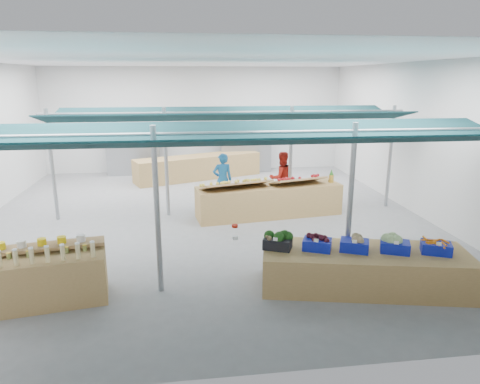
# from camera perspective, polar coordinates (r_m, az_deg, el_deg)

# --- Properties ---
(floor) EXTENTS (13.00, 13.00, 0.00)m
(floor) POSITION_cam_1_polar(r_m,az_deg,el_deg) (11.83, -4.72, -3.58)
(floor) COLOR slate
(floor) RESTS_ON ground
(hall) EXTENTS (13.00, 13.00, 13.00)m
(hall) POSITION_cam_1_polar(r_m,az_deg,el_deg) (12.71, -5.32, 9.90)
(hall) COLOR silver
(hall) RESTS_ON ground
(pole_grid) EXTENTS (10.00, 4.60, 3.00)m
(pole_grid) POSITION_cam_1_polar(r_m,az_deg,el_deg) (9.74, -0.00, 3.47)
(pole_grid) COLOR gray
(pole_grid) RESTS_ON floor
(awnings) EXTENTS (9.50, 7.08, 0.30)m
(awnings) POSITION_cam_1_polar(r_m,az_deg,el_deg) (9.59, -0.00, 9.15)
(awnings) COLOR black
(awnings) RESTS_ON pole_grid
(back_shelving_left) EXTENTS (2.00, 0.50, 2.00)m
(back_shelving_left) POSITION_cam_1_polar(r_m,az_deg,el_deg) (17.54, -14.04, 5.49)
(back_shelving_left) COLOR #B23F33
(back_shelving_left) RESTS_ON floor
(back_shelving_right) EXTENTS (2.00, 0.50, 2.00)m
(back_shelving_right) POSITION_cam_1_polar(r_m,az_deg,el_deg) (17.61, 0.74, 5.97)
(back_shelving_right) COLOR #B23F33
(back_shelving_right) RESTS_ON floor
(bottle_shelf) EXTENTS (2.03, 1.41, 1.13)m
(bottle_shelf) POSITION_cam_1_polar(r_m,az_deg,el_deg) (8.16, -24.21, -10.21)
(bottle_shelf) COLOR olive
(bottle_shelf) RESTS_ON floor
(veg_counter) EXTENTS (3.87, 1.97, 0.72)m
(veg_counter) POSITION_cam_1_polar(r_m,az_deg,el_deg) (8.28, 16.20, -9.85)
(veg_counter) COLOR olive
(veg_counter) RESTS_ON floor
(fruit_counter) EXTENTS (4.13, 1.49, 0.87)m
(fruit_counter) POSITION_cam_1_polar(r_m,az_deg,el_deg) (11.98, 3.89, -1.16)
(fruit_counter) COLOR olive
(fruit_counter) RESTS_ON floor
(far_counter) EXTENTS (4.92, 2.71, 0.88)m
(far_counter) POSITION_cam_1_polar(r_m,az_deg,el_deg) (16.51, -5.55, 3.32)
(far_counter) COLOR olive
(far_counter) RESTS_ON floor
(crate_stack) EXTENTS (0.53, 0.39, 0.61)m
(crate_stack) POSITION_cam_1_polar(r_m,az_deg,el_deg) (8.76, 24.23, -9.61)
(crate_stack) COLOR #0E1AA0
(crate_stack) RESTS_ON floor
(vendor_left) EXTENTS (0.64, 0.46, 1.62)m
(vendor_left) POSITION_cam_1_polar(r_m,az_deg,el_deg) (12.77, -2.34, 1.62)
(vendor_left) COLOR #165891
(vendor_left) RESTS_ON floor
(vendor_right) EXTENTS (0.86, 0.71, 1.62)m
(vendor_right) POSITION_cam_1_polar(r_m,az_deg,el_deg) (13.05, 5.56, 1.85)
(vendor_right) COLOR #A21C14
(vendor_right) RESTS_ON floor
(crate_broccoli) EXTENTS (0.60, 0.52, 0.35)m
(crate_broccoli) POSITION_cam_1_polar(r_m,az_deg,el_deg) (7.90, 5.05, -6.43)
(crate_broccoli) COLOR black
(crate_broccoli) RESTS_ON veg_counter
(crate_beets) EXTENTS (0.60, 0.52, 0.29)m
(crate_beets) POSITION_cam_1_polar(r_m,az_deg,el_deg) (7.96, 10.26, -6.67)
(crate_beets) COLOR #0E1AA0
(crate_beets) RESTS_ON veg_counter
(crate_celeriac) EXTENTS (0.60, 0.52, 0.31)m
(crate_celeriac) POSITION_cam_1_polar(r_m,az_deg,el_deg) (8.05, 15.02, -6.61)
(crate_celeriac) COLOR #0E1AA0
(crate_celeriac) RESTS_ON veg_counter
(crate_cabbage) EXTENTS (0.60, 0.52, 0.35)m
(crate_cabbage) POSITION_cam_1_polar(r_m,az_deg,el_deg) (8.21, 19.99, -6.48)
(crate_cabbage) COLOR #0E1AA0
(crate_cabbage) RESTS_ON veg_counter
(crate_carrots) EXTENTS (0.60, 0.52, 0.29)m
(crate_carrots) POSITION_cam_1_polar(r_m,az_deg,el_deg) (8.45, 24.68, -6.71)
(crate_carrots) COLOR #0E1AA0
(crate_carrots) RESTS_ON veg_counter
(sparrow) EXTENTS (0.12, 0.09, 0.11)m
(sparrow) POSITION_cam_1_polar(r_m,az_deg,el_deg) (7.75, 3.86, -6.14)
(sparrow) COLOR brown
(sparrow) RESTS_ON crate_broccoli
(pole_ribbon) EXTENTS (0.12, 0.12, 0.28)m
(pole_ribbon) POSITION_cam_1_polar(r_m,az_deg,el_deg) (7.94, -0.69, -4.70)
(pole_ribbon) COLOR #AA1B0B
(pole_ribbon) RESTS_ON pole_grid
(apple_heap_yellow) EXTENTS (2.02, 1.18, 0.27)m
(apple_heap_yellow) POSITION_cam_1_polar(r_m,az_deg,el_deg) (11.46, -0.46, 1.23)
(apple_heap_yellow) COLOR #997247
(apple_heap_yellow) RESTS_ON fruit_counter
(apple_heap_red) EXTENTS (1.63, 1.07, 0.27)m
(apple_heap_red) POSITION_cam_1_polar(r_m,az_deg,el_deg) (12.02, 7.78, 1.75)
(apple_heap_red) COLOR #997247
(apple_heap_red) RESTS_ON fruit_counter
(pineapple) EXTENTS (0.14, 0.14, 0.39)m
(pineapple) POSITION_cam_1_polar(r_m,az_deg,el_deg) (12.44, 12.08, 2.07)
(pineapple) COLOR #8C6019
(pineapple) RESTS_ON fruit_counter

